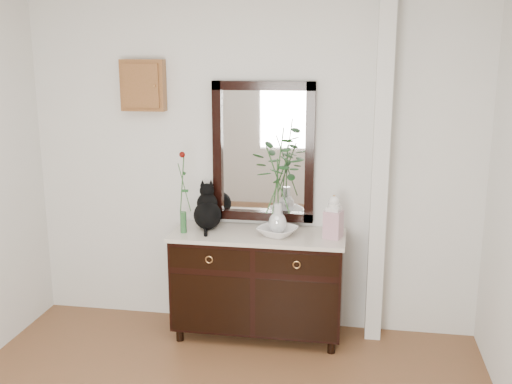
% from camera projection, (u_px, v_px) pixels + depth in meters
% --- Properties ---
extents(wall_back, '(3.60, 0.04, 2.70)m').
position_uv_depth(wall_back, '(251.00, 163.00, 4.73)').
color(wall_back, silver).
rests_on(wall_back, ground).
extents(pilaster, '(0.12, 0.20, 2.70)m').
position_uv_depth(pilaster, '(380.00, 169.00, 4.49)').
color(pilaster, silver).
rests_on(pilaster, ground).
extents(sideboard, '(1.33, 0.52, 0.82)m').
position_uv_depth(sideboard, '(258.00, 279.00, 4.67)').
color(sideboard, black).
rests_on(sideboard, ground).
extents(wall_mirror, '(0.80, 0.06, 1.10)m').
position_uv_depth(wall_mirror, '(263.00, 152.00, 4.68)').
color(wall_mirror, black).
rests_on(wall_mirror, wall_back).
extents(key_cabinet, '(0.35, 0.10, 0.40)m').
position_uv_depth(key_cabinet, '(143.00, 85.00, 4.69)').
color(key_cabinet, brown).
rests_on(key_cabinet, wall_back).
extents(cat, '(0.32, 0.36, 0.35)m').
position_uv_depth(cat, '(207.00, 206.00, 4.68)').
color(cat, black).
rests_on(cat, sideboard).
extents(lotus_bowl, '(0.38, 0.38, 0.07)m').
position_uv_depth(lotus_bowl, '(277.00, 231.00, 4.52)').
color(lotus_bowl, white).
rests_on(lotus_bowl, sideboard).
extents(vase_branches, '(0.50, 0.50, 0.82)m').
position_uv_depth(vase_branches, '(278.00, 181.00, 4.43)').
color(vase_branches, silver).
rests_on(vase_branches, lotus_bowl).
extents(bud_vase_rose, '(0.10, 0.10, 0.65)m').
position_uv_depth(bud_vase_rose, '(182.00, 192.00, 4.53)').
color(bud_vase_rose, '#2E6433').
rests_on(bud_vase_rose, sideboard).
extents(ginger_jar, '(0.15, 0.15, 0.33)m').
position_uv_depth(ginger_jar, '(333.00, 216.00, 4.44)').
color(ginger_jar, white).
rests_on(ginger_jar, sideboard).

